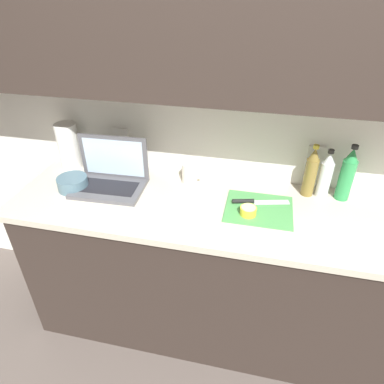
# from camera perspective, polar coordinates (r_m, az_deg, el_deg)

# --- Properties ---
(ground_plane) EXTENTS (12.00, 12.00, 0.00)m
(ground_plane) POSITION_cam_1_polar(r_m,az_deg,el_deg) (2.37, 8.74, -21.47)
(ground_plane) COLOR #564C47
(ground_plane) RESTS_ON ground
(wall_back) EXTENTS (5.20, 0.38, 2.60)m
(wall_back) POSITION_cam_1_polar(r_m,az_deg,el_deg) (1.67, 14.25, 19.87)
(wall_back) COLOR white
(wall_back) RESTS_ON ground_plane
(counter_unit) EXTENTS (2.55, 0.62, 0.91)m
(counter_unit) POSITION_cam_1_polar(r_m,az_deg,el_deg) (2.01, 10.48, -13.71)
(counter_unit) COLOR #332823
(counter_unit) RESTS_ON ground_plane
(laptop) EXTENTS (0.39, 0.26, 0.26)m
(laptop) POSITION_cam_1_polar(r_m,az_deg,el_deg) (1.91, -13.37, 2.64)
(laptop) COLOR #515156
(laptop) RESTS_ON counter_unit
(cutting_board) EXTENTS (0.33, 0.28, 0.01)m
(cutting_board) POSITION_cam_1_polar(r_m,az_deg,el_deg) (1.73, 11.06, -2.79)
(cutting_board) COLOR #4C9E51
(cutting_board) RESTS_ON counter_unit
(knife) EXTENTS (0.29, 0.10, 0.02)m
(knife) POSITION_cam_1_polar(r_m,az_deg,el_deg) (1.75, 9.76, -1.56)
(knife) COLOR silver
(knife) RESTS_ON cutting_board
(lemon_half_cut) EXTENTS (0.08, 0.08, 0.04)m
(lemon_half_cut) POSITION_cam_1_polar(r_m,az_deg,el_deg) (1.66, 9.35, -3.11)
(lemon_half_cut) COLOR yellow
(lemon_half_cut) RESTS_ON cutting_board
(bottle_green_soda) EXTENTS (0.07, 0.07, 0.30)m
(bottle_green_soda) POSITION_cam_1_polar(r_m,az_deg,el_deg) (1.88, 24.43, 2.62)
(bottle_green_soda) COLOR #2D934C
(bottle_green_soda) RESTS_ON counter_unit
(bottle_oil_tall) EXTENTS (0.06, 0.06, 0.27)m
(bottle_oil_tall) POSITION_cam_1_polar(r_m,az_deg,el_deg) (1.87, 21.34, 2.57)
(bottle_oil_tall) COLOR silver
(bottle_oil_tall) RESTS_ON counter_unit
(bottle_water_clear) EXTENTS (0.06, 0.06, 0.28)m
(bottle_water_clear) POSITION_cam_1_polar(r_m,az_deg,el_deg) (1.85, 19.18, 3.08)
(bottle_water_clear) COLOR olive
(bottle_water_clear) RESTS_ON counter_unit
(measuring_cup) EXTENTS (0.11, 0.09, 0.11)m
(measuring_cup) POSITION_cam_1_polar(r_m,az_deg,el_deg) (1.89, -0.35, 3.20)
(measuring_cup) COLOR silver
(measuring_cup) RESTS_ON counter_unit
(bowl_white) EXTENTS (0.16, 0.16, 0.07)m
(bowl_white) POSITION_cam_1_polar(r_m,az_deg,el_deg) (1.95, -19.23, 1.46)
(bowl_white) COLOR slate
(bowl_white) RESTS_ON counter_unit
(paper_towel_roll) EXTENTS (0.12, 0.12, 0.27)m
(paper_towel_roll) POSITION_cam_1_polar(r_m,az_deg,el_deg) (2.14, -19.85, 7.25)
(paper_towel_roll) COLOR white
(paper_towel_roll) RESTS_ON counter_unit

